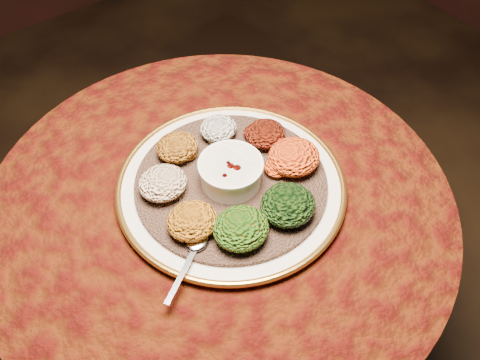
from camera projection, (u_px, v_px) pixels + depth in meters
table at (221, 247)px, 1.22m from camera, size 0.96×0.96×0.73m
platter at (231, 186)px, 1.09m from camera, size 0.58×0.58×0.02m
injera at (231, 183)px, 1.08m from camera, size 0.51×0.51×0.01m
stew_bowl at (231, 171)px, 1.05m from camera, size 0.13×0.13×0.05m
spoon at (195, 248)px, 0.97m from camera, size 0.13×0.09×0.01m
portion_ayib at (218, 128)px, 1.15m from camera, size 0.08×0.08×0.04m
portion_kitfo at (265, 134)px, 1.14m from camera, size 0.09×0.08×0.04m
portion_tikil at (294, 157)px, 1.09m from camera, size 0.11×0.10×0.05m
portion_gomen at (288, 205)px, 1.01m from camera, size 0.11×0.10×0.05m
portion_mixveg at (241, 228)px, 0.97m from camera, size 0.11×0.10×0.05m
portion_kik at (192, 221)px, 0.99m from camera, size 0.10×0.09×0.05m
portion_timatim at (163, 183)px, 1.04m from camera, size 0.10×0.09×0.05m
portion_shiro at (177, 147)px, 1.11m from camera, size 0.09×0.08×0.04m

